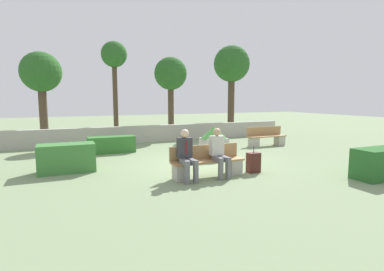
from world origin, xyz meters
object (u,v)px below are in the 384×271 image
object	(u,v)px
planter_corner_left	(214,141)
person_seated_woman	(219,150)
tree_center_left	(114,59)
bench_left_side	(266,138)
suitcase	(253,163)
tree_center_right	(171,75)
person_seated_man	(186,152)
tree_rightmost	(232,66)
bench_front	(208,164)
tree_leftmost	(41,74)

from	to	relation	value
planter_corner_left	person_seated_woman	bearing A→B (deg)	-114.89
planter_corner_left	tree_center_left	bearing A→B (deg)	111.20
bench_left_side	tree_center_left	world-z (taller)	tree_center_left
bench_left_side	suitcase	distance (m)	5.28
bench_left_side	tree_center_right	world-z (taller)	tree_center_right
person_seated_man	tree_rightmost	xyz separation A→B (m)	(6.57, 8.66, 3.35)
bench_left_side	tree_rightmost	size ratio (longest dim) A/B	0.36
person_seated_man	planter_corner_left	bearing A→B (deg)	48.99
bench_left_side	bench_front	bearing A→B (deg)	-136.63
tree_center_left	tree_center_right	world-z (taller)	tree_center_left
tree_center_left	tree_rightmost	distance (m)	6.93
suitcase	tree_leftmost	xyz separation A→B (m)	(-5.91, 8.56, 3.00)
tree_rightmost	tree_center_left	bearing A→B (deg)	179.45
tree_center_left	tree_center_right	bearing A→B (deg)	3.66
bench_front	tree_rightmost	distance (m)	11.01
person_seated_woman	planter_corner_left	world-z (taller)	person_seated_woman
person_seated_woman	tree_leftmost	world-z (taller)	tree_leftmost
tree_rightmost	suitcase	bearing A→B (deg)	-117.04
person_seated_man	person_seated_woman	distance (m)	0.98
bench_front	planter_corner_left	distance (m)	2.67
suitcase	tree_rightmost	bearing A→B (deg)	62.96
bench_front	person_seated_man	size ratio (longest dim) A/B	1.55
tree_center_right	tree_rightmost	world-z (taller)	tree_rightmost
bench_front	person_seated_man	xyz separation A→B (m)	(-0.70, -0.14, 0.42)
bench_left_side	planter_corner_left	world-z (taller)	planter_corner_left
tree_leftmost	suitcase	bearing A→B (deg)	-55.37
tree_leftmost	tree_center_left	distance (m)	3.51
bench_front	planter_corner_left	world-z (taller)	planter_corner_left
bench_left_side	tree_rightmost	world-z (taller)	tree_rightmost
tree_center_left	person_seated_woman	bearing A→B (deg)	-81.31
suitcase	tree_rightmost	xyz separation A→B (m)	(4.41, 8.64, 3.82)
suitcase	person_seated_woman	bearing A→B (deg)	-179.17
person_seated_woman	bench_front	bearing A→B (deg)	152.34
bench_front	tree_center_left	xyz separation A→B (m)	(-1.06, 8.58, 3.83)
tree_center_right	tree_rightmost	size ratio (longest dim) A/B	0.84
tree_leftmost	tree_rightmost	bearing A→B (deg)	0.46
person_seated_man	planter_corner_left	size ratio (longest dim) A/B	1.17
bench_front	tree_center_left	bearing A→B (deg)	97.05
person_seated_man	tree_rightmost	size ratio (longest dim) A/B	0.26
person_seated_woman	planter_corner_left	xyz separation A→B (m)	(1.12, 2.41, -0.13)
bench_front	suitcase	bearing A→B (deg)	-4.92
planter_corner_left	tree_leftmost	size ratio (longest dim) A/B	0.27
bench_left_side	tree_center_left	xyz separation A→B (m)	(-6.03, 4.76, 3.84)
person_seated_woman	tree_center_left	bearing A→B (deg)	98.69
planter_corner_left	tree_leftmost	xyz separation A→B (m)	(-5.84, 6.17, 2.67)
tree_leftmost	bench_front	bearing A→B (deg)	-62.16
bench_front	tree_center_right	distance (m)	9.54
person_seated_woman	tree_center_right	distance (m)	9.50
bench_left_side	planter_corner_left	distance (m)	3.91
person_seated_woman	tree_rightmost	size ratio (longest dim) A/B	0.25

